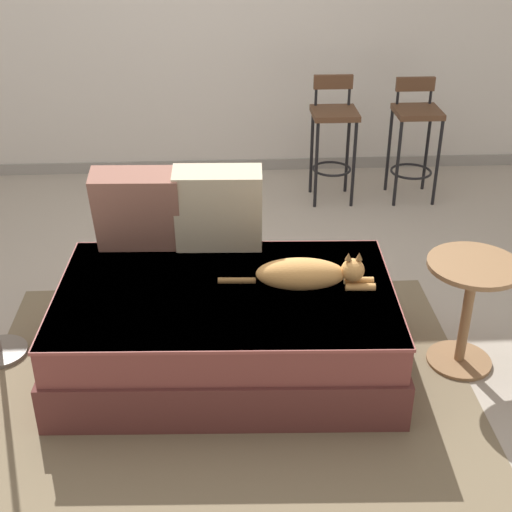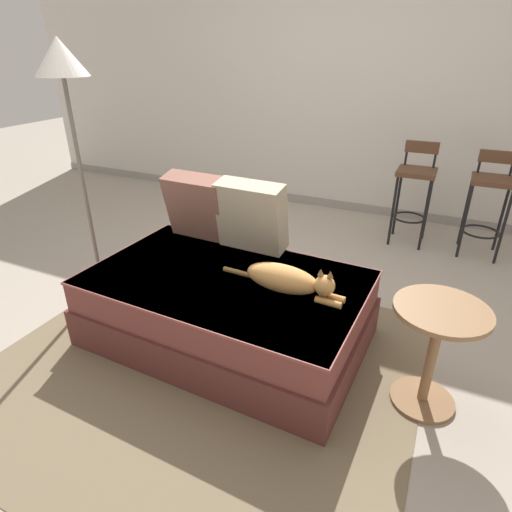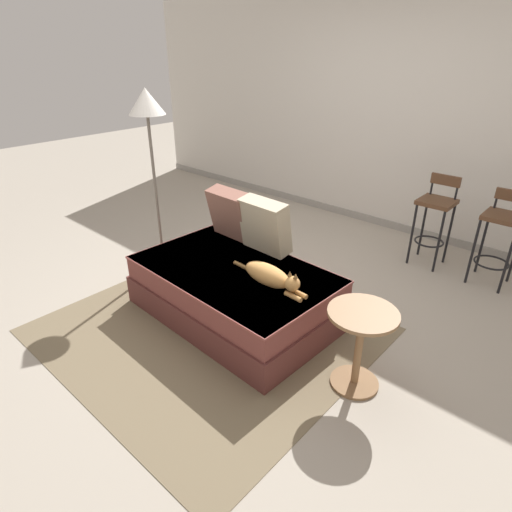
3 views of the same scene
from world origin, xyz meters
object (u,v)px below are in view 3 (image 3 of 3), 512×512
throw_pillow_middle (265,226)px  bar_stool_by_doorway (500,231)px  floor_lamp (148,120)px  bar_stool_near_window (435,213)px  couch (234,291)px  side_table (360,338)px  throw_pillow_corner (232,214)px  cat (270,276)px

throw_pillow_middle → bar_stool_by_doorway: throw_pillow_middle is taller
bar_stool_by_doorway → floor_lamp: 3.29m
bar_stool_by_doorway → floor_lamp: floor_lamp is taller
bar_stool_near_window → bar_stool_by_doorway: size_ratio=1.03×
couch → bar_stool_near_window: bearing=67.9°
side_table → throw_pillow_middle: bearing=159.1°
throw_pillow_middle → bar_stool_near_window: throw_pillow_middle is taller
throw_pillow_middle → side_table: (1.19, -0.45, -0.30)m
side_table → throw_pillow_corner: bearing=163.6°
floor_lamp → throw_pillow_corner: bearing=20.7°
bar_stool_near_window → side_table: bearing=-80.3°
couch → side_table: (1.16, -0.05, 0.15)m
throw_pillow_middle → floor_lamp: floor_lamp is taller
throw_pillow_corner → throw_pillow_middle: size_ratio=0.99×
throw_pillow_middle → bar_stool_by_doorway: bearing=48.1°
throw_pillow_corner → cat: 0.93m
floor_lamp → side_table: bearing=-4.8°
bar_stool_by_doorway → side_table: (-0.24, -2.04, -0.15)m
throw_pillow_middle → side_table: 1.30m
throw_pillow_middle → floor_lamp: bearing=-167.2°
floor_lamp → couch: bearing=-7.3°
bar_stool_by_doorway → throw_pillow_corner: bearing=-139.4°
side_table → floor_lamp: size_ratio=0.34×
bar_stool_by_doorway → side_table: 2.06m
couch → side_table: bearing=-2.3°
throw_pillow_middle → bar_stool_near_window: bearing=62.3°
throw_pillow_corner → floor_lamp: 1.09m
couch → cat: cat is taller
bar_stool_by_doorway → side_table: bar_stool_by_doorway is taller
cat → bar_stool_by_doorway: bar_stool_by_doorway is taller
throw_pillow_middle → bar_stool_near_window: size_ratio=0.51×
cat → floor_lamp: size_ratio=0.44×
couch → bar_stool_by_doorway: bearing=54.9°
couch → bar_stool_near_window: size_ratio=1.86×
floor_lamp → bar_stool_by_doorway: bearing=35.8°
throw_pillow_corner → couch: bearing=-44.5°
throw_pillow_corner → cat: (0.81, -0.43, -0.15)m
floor_lamp → bar_stool_near_window: bearing=43.2°
cat → bar_stool_by_doorway: 2.25m
throw_pillow_corner → floor_lamp: (-0.73, -0.27, 0.77)m
cat → floor_lamp: floor_lamp is taller
side_table → couch: bearing=177.7°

